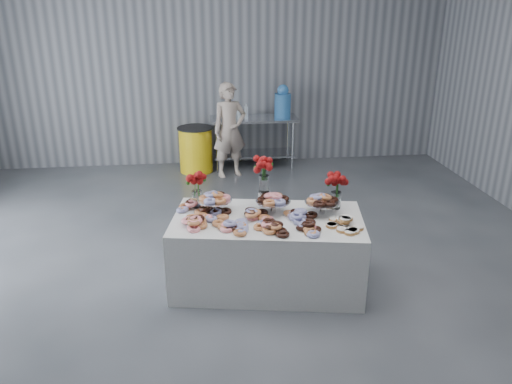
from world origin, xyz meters
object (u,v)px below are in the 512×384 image
person (230,130)px  water_jug (283,102)px  trash_barrel (196,149)px  prep_table (254,133)px  display_table (267,251)px

person → water_jug: bearing=5.1°
water_jug → trash_barrel: 1.70m
prep_table → person: size_ratio=0.96×
water_jug → person: bearing=-157.2°
person → trash_barrel: size_ratio=2.01×
trash_barrel → prep_table: bearing=5.6°
display_table → trash_barrel: (-0.71, 3.81, 0.02)m
prep_table → trash_barrel: 1.05m
prep_table → trash_barrel: size_ratio=1.93×
prep_table → person: bearing=-138.3°
display_table → water_jug: 4.07m
prep_table → display_table: bearing=-94.4°
prep_table → person: (-0.45, -0.40, 0.16)m
prep_table → water_jug: size_ratio=2.71×
person → prep_table: bearing=24.0°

